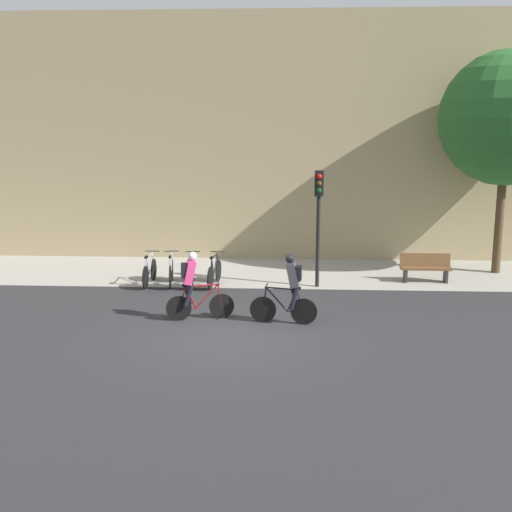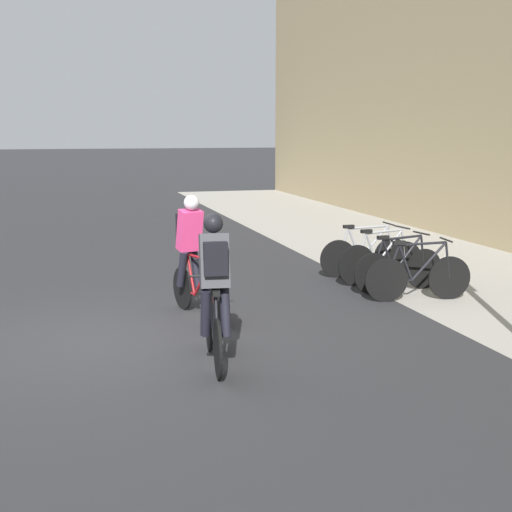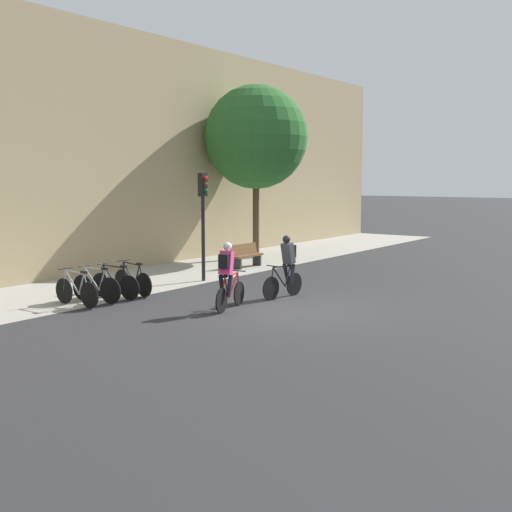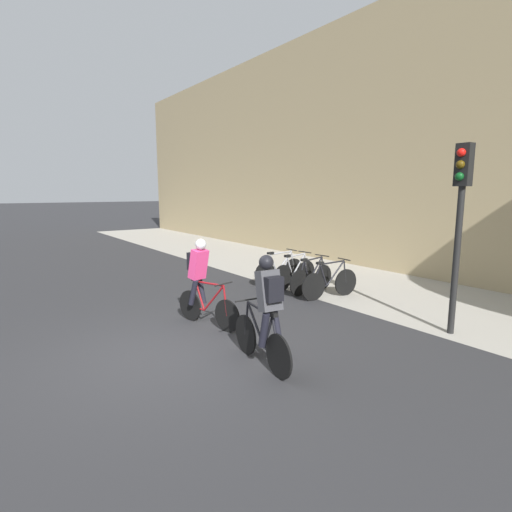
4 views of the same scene
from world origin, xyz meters
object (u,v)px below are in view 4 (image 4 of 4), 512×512
(parked_bike_1, at_px, (295,273))
(traffic_light_pole, at_px, (460,204))
(parked_bike_2, at_px, (311,278))
(parked_bike_0, at_px, (280,270))
(cyclist_pink, at_px, (201,279))
(cyclist_grey, at_px, (267,310))
(parked_bike_3, at_px, (330,282))

(parked_bike_1, distance_m, traffic_light_pole, 4.95)
(parked_bike_2, bearing_deg, parked_bike_0, -179.98)
(parked_bike_1, xyz_separation_m, traffic_light_pole, (4.51, -0.01, 2.04))
(cyclist_pink, height_order, traffic_light_pole, traffic_light_pole)
(parked_bike_2, height_order, traffic_light_pole, traffic_light_pole)
(cyclist_grey, bearing_deg, traffic_light_pole, 77.70)
(parked_bike_0, bearing_deg, parked_bike_1, 0.10)
(cyclist_grey, bearing_deg, parked_bike_1, 134.01)
(parked_bike_3, height_order, traffic_light_pole, traffic_light_pole)
(parked_bike_1, bearing_deg, parked_bike_0, -179.90)
(cyclist_grey, bearing_deg, parked_bike_3, 121.49)
(cyclist_grey, height_order, parked_bike_2, cyclist_grey)
(parked_bike_2, bearing_deg, cyclist_pink, -81.35)
(cyclist_grey, height_order, traffic_light_pole, traffic_light_pole)
(parked_bike_0, xyz_separation_m, parked_bike_3, (2.02, 0.00, 0.00))
(parked_bike_0, bearing_deg, cyclist_pink, -62.23)
(cyclist_grey, distance_m, traffic_light_pole, 4.18)
(parked_bike_0, bearing_deg, parked_bike_3, 0.01)
(parked_bike_1, distance_m, parked_bike_2, 0.68)
(cyclist_grey, xyz_separation_m, parked_bike_1, (-3.68, 3.81, -0.53))
(parked_bike_1, xyz_separation_m, parked_bike_3, (1.35, -0.00, -0.01))
(cyclist_pink, bearing_deg, parked_bike_1, 108.74)
(parked_bike_0, height_order, traffic_light_pole, traffic_light_pole)
(parked_bike_0, height_order, parked_bike_2, parked_bike_0)
(parked_bike_0, bearing_deg, cyclist_grey, -41.17)
(parked_bike_1, height_order, parked_bike_3, parked_bike_1)
(cyclist_grey, height_order, parked_bike_3, cyclist_grey)
(traffic_light_pole, bearing_deg, parked_bike_3, 179.89)
(parked_bike_2, bearing_deg, parked_bike_1, 179.95)
(parked_bike_1, bearing_deg, parked_bike_2, -0.05)
(parked_bike_0, xyz_separation_m, parked_bike_2, (1.35, 0.00, -0.00))
(cyclist_grey, xyz_separation_m, parked_bike_2, (-3.01, 3.81, -0.54))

